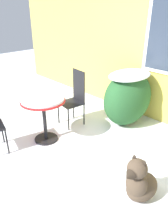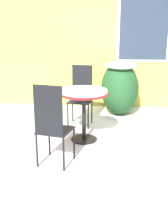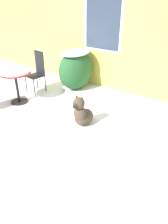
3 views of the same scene
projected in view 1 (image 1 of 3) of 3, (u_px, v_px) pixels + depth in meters
ground_plane at (56, 156)px, 3.36m from camera, size 16.00×16.00×0.00m
house_wall at (147, 47)px, 4.08m from camera, size 8.00×0.10×2.70m
shrub_left at (128, 97)px, 4.07m from camera, size 0.73×1.08×1.03m
patio_table at (43, 105)px, 3.48m from camera, size 0.72×0.72×0.79m
patio_chair_near_table at (75, 97)px, 4.08m from camera, size 0.43×0.43×1.04m
dog at (140, 183)px, 2.51m from camera, size 0.33×0.66×0.66m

